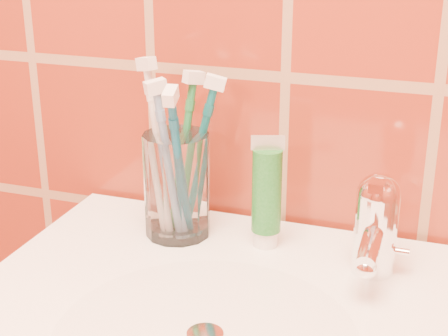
% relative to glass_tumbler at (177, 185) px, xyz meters
% --- Properties ---
extents(glass_tumbler, '(0.11, 0.11, 0.13)m').
position_rel_glass_tumbler_xyz_m(glass_tumbler, '(0.00, 0.00, 0.00)').
color(glass_tumbler, white).
rests_on(glass_tumbler, pedestal_sink).
extents(toothpaste_tube, '(0.04, 0.04, 0.14)m').
position_rel_glass_tumbler_xyz_m(toothpaste_tube, '(0.11, 0.01, -0.00)').
color(toothpaste_tube, white).
rests_on(toothpaste_tube, pedestal_sink).
extents(faucet, '(0.05, 0.11, 0.12)m').
position_rel_glass_tumbler_xyz_m(faucet, '(0.25, -0.02, -0.00)').
color(faucet, white).
rests_on(faucet, pedestal_sink).
extents(toothbrush_0, '(0.08, 0.08, 0.22)m').
position_rel_glass_tumbler_xyz_m(toothbrush_0, '(-0.00, -0.02, 0.04)').
color(toothbrush_0, '#6B90BF').
rests_on(toothbrush_0, glass_tumbler).
extents(toothbrush_1, '(0.05, 0.14, 0.23)m').
position_rel_glass_tumbler_xyz_m(toothbrush_1, '(0.02, -0.03, 0.03)').
color(toothbrush_1, navy).
rests_on(toothbrush_1, glass_tumbler).
extents(toothbrush_2, '(0.09, 0.10, 0.22)m').
position_rel_glass_tumbler_xyz_m(toothbrush_2, '(0.00, 0.02, 0.03)').
color(toothbrush_2, '#1F773C').
rests_on(toothbrush_2, glass_tumbler).
extents(toothbrush_3, '(0.10, 0.09, 0.23)m').
position_rel_glass_tumbler_xyz_m(toothbrush_3, '(-0.02, -0.00, 0.04)').
color(toothbrush_3, silver).
rests_on(toothbrush_3, glass_tumbler).
extents(toothbrush_4, '(0.10, 0.09, 0.21)m').
position_rel_glass_tumbler_xyz_m(toothbrush_4, '(0.02, 0.02, 0.03)').
color(toothbrush_4, '#0C5B65').
rests_on(toothbrush_4, glass_tumbler).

